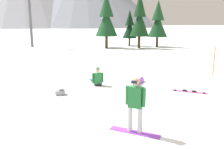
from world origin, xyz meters
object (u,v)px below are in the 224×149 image
pine_tree_slender (140,18)px  loose_snowboard_far_spare (138,82)px  ski_lift_tower (29,6)px  snowboarder_foreground (135,104)px  pine_tree_leaning (106,18)px  loose_snowboard_near_left (189,92)px  trail_marker_pole (214,61)px  pine_tree_tall (130,26)px  backpack_grey (60,92)px  snowboarder_midground (97,78)px  pine_tree_short (158,22)px

pine_tree_slender → loose_snowboard_far_spare: bearing=-94.6°
pine_tree_slender → ski_lift_tower: ski_lift_tower is taller
snowboarder_foreground → pine_tree_leaning: bearing=95.1°
loose_snowboard_near_left → trail_marker_pole: size_ratio=0.95×
pine_tree_tall → ski_lift_tower: 14.32m
loose_snowboard_far_spare → backpack_grey: loose_snowboard_far_spare is taller
loose_snowboard_far_spare → backpack_grey: size_ratio=3.15×
snowboarder_foreground → pine_tree_slender: 25.52m
loose_snowboard_near_left → trail_marker_pole: bearing=56.2°
snowboarder_midground → pine_tree_tall: (2.66, 22.99, 2.48)m
trail_marker_pole → pine_tree_tall: 20.95m
backpack_grey → pine_tree_leaning: 22.08m
loose_snowboard_far_spare → trail_marker_pole: trail_marker_pole is taller
snowboarder_foreground → pine_tree_slender: pine_tree_slender is taller
snowboarder_midground → trail_marker_pole: bearing=20.0°
snowboarder_foreground → ski_lift_tower: ski_lift_tower is taller
trail_marker_pole → pine_tree_leaning: pine_tree_leaning is taller
loose_snowboard_near_left → trail_marker_pole: trail_marker_pole is taller
snowboarder_midground → pine_tree_leaning: size_ratio=0.24×
loose_snowboard_far_spare → loose_snowboard_near_left: bearing=-29.8°
snowboarder_midground → backpack_grey: bearing=-129.5°
loose_snowboard_far_spare → loose_snowboard_near_left: loose_snowboard_far_spare is taller
snowboarder_midground → trail_marker_pole: size_ratio=0.98×
snowboarder_foreground → snowboarder_midground: 5.97m
pine_tree_leaning → pine_tree_slender: bearing=-3.7°
pine_tree_short → loose_snowboard_far_spare: bearing=-101.3°
snowboarder_foreground → backpack_grey: 5.07m
snowboarder_foreground → pine_tree_leaning: 25.82m
snowboarder_foreground → trail_marker_pole: (5.55, 8.34, -0.01)m
backpack_grey → pine_tree_short: (8.08, 23.38, 3.39)m
pine_tree_short → pine_tree_leaning: size_ratio=0.89×
pine_tree_short → snowboarder_midground: bearing=-106.9°
trail_marker_pole → loose_snowboard_near_left: bearing=-123.8°
pine_tree_short → snowboarder_foreground: bearing=-100.1°
pine_tree_tall → pine_tree_slender: size_ratio=0.72×
pine_tree_leaning → pine_tree_short: bearing=13.0°
trail_marker_pole → pine_tree_slender: (-3.43, 16.92, 3.04)m
snowboarder_midground → pine_tree_short: size_ratio=0.27×
snowboarder_midground → loose_snowboard_near_left: bearing=-15.0°
pine_tree_short → backpack_grey: bearing=-109.1°
pine_tree_slender → pine_tree_leaning: size_ratio=1.00×
backpack_grey → pine_tree_tall: pine_tree_tall is taller
loose_snowboard_far_spare → snowboarder_foreground: bearing=-95.5°
loose_snowboard_far_spare → pine_tree_tall: size_ratio=0.33×
pine_tree_tall → pine_tree_slender: (1.15, -3.43, 1.11)m
snowboarder_foreground → snowboarder_midground: bearing=106.6°
pine_tree_leaning → ski_lift_tower: size_ratio=0.76×
pine_tree_tall → pine_tree_leaning: pine_tree_leaning is taller
snowboarder_foreground → trail_marker_pole: bearing=56.4°
snowboarder_midground → pine_tree_leaning: 20.17m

